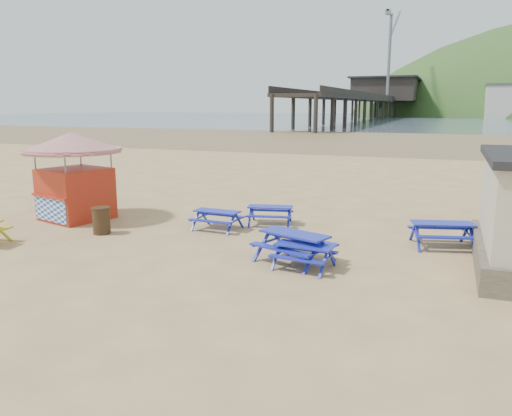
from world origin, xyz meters
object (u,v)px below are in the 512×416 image
at_px(picnic_table_blue_b, 270,215).
at_px(litter_bin, 101,220).
at_px(picnic_table_blue_a, 217,220).
at_px(ice_cream_kiosk, 74,165).

height_order(picnic_table_blue_b, litter_bin, litter_bin).
bearing_deg(picnic_table_blue_b, litter_bin, -158.22).
distance_m(picnic_table_blue_a, ice_cream_kiosk, 6.13).
bearing_deg(picnic_table_blue_b, picnic_table_blue_a, -149.33).
bearing_deg(picnic_table_blue_a, picnic_table_blue_b, 46.09).
distance_m(ice_cream_kiosk, litter_bin, 3.28).
bearing_deg(picnic_table_blue_a, litter_bin, -147.38).
distance_m(picnic_table_blue_b, litter_bin, 6.03).
bearing_deg(litter_bin, picnic_table_blue_b, 34.44).
relative_size(ice_cream_kiosk, litter_bin, 4.97).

